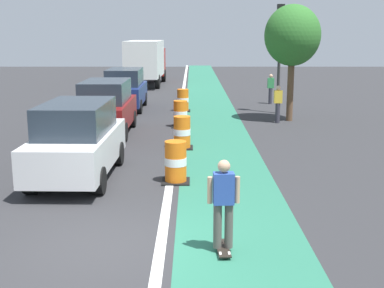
% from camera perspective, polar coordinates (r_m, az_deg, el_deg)
% --- Properties ---
extents(ground_plane, '(100.00, 100.00, 0.00)m').
position_cam_1_polar(ground_plane, '(9.74, -8.66, -11.12)').
color(ground_plane, '#2D2D30').
extents(bike_lane_strip, '(2.50, 80.00, 0.01)m').
position_cam_1_polar(bike_lane_strip, '(21.20, 2.74, 1.82)').
color(bike_lane_strip, '#286B51').
rests_on(bike_lane_strip, ground).
extents(lane_divider_stripe, '(0.20, 80.00, 0.01)m').
position_cam_1_polar(lane_divider_stripe, '(21.19, -1.32, 1.83)').
color(lane_divider_stripe, silver).
rests_on(lane_divider_stripe, ground).
extents(skateboarder_on_lane, '(0.57, 0.81, 1.69)m').
position_cam_1_polar(skateboarder_on_lane, '(9.11, 3.72, -6.52)').
color(skateboarder_on_lane, black).
rests_on(skateboarder_on_lane, ground).
extents(parked_suv_nearest, '(2.00, 4.64, 2.04)m').
position_cam_1_polar(parked_suv_nearest, '(14.03, -12.28, 0.44)').
color(parked_suv_nearest, silver).
rests_on(parked_suv_nearest, ground).
extents(parked_suv_second, '(1.92, 4.60, 2.04)m').
position_cam_1_polar(parked_suv_second, '(20.04, -9.22, 4.06)').
color(parked_suv_second, maroon).
rests_on(parked_suv_second, ground).
extents(parked_suv_third, '(1.94, 4.61, 2.04)m').
position_cam_1_polar(parked_suv_third, '(26.34, -7.16, 6.06)').
color(parked_suv_third, navy).
rests_on(parked_suv_third, ground).
extents(traffic_barrel_front, '(0.73, 0.73, 1.09)m').
position_cam_1_polar(traffic_barrel_front, '(13.40, -1.58, -2.03)').
color(traffic_barrel_front, orange).
rests_on(traffic_barrel_front, ground).
extents(traffic_barrel_mid, '(0.73, 0.73, 1.09)m').
position_cam_1_polar(traffic_barrel_mid, '(17.33, -0.87, 1.25)').
color(traffic_barrel_mid, orange).
rests_on(traffic_barrel_mid, ground).
extents(traffic_barrel_back, '(0.73, 0.73, 1.09)m').
position_cam_1_polar(traffic_barrel_back, '(21.27, -1.05, 3.31)').
color(traffic_barrel_back, orange).
rests_on(traffic_barrel_back, ground).
extents(traffic_barrel_far, '(0.73, 0.73, 1.09)m').
position_cam_1_polar(traffic_barrel_far, '(25.56, -0.77, 4.83)').
color(traffic_barrel_far, orange).
rests_on(traffic_barrel_far, ground).
extents(delivery_truck_down_block, '(2.54, 7.66, 3.23)m').
position_cam_1_polar(delivery_truck_down_block, '(38.18, -4.84, 9.23)').
color(delivery_truck_down_block, silver).
rests_on(delivery_truck_down_block, ground).
extents(traffic_light_corner, '(0.41, 0.32, 5.10)m').
position_cam_1_polar(traffic_light_corner, '(25.05, 9.93, 11.31)').
color(traffic_light_corner, '#2D2D2D').
rests_on(traffic_light_corner, ground).
extents(pedestrian_crossing, '(0.34, 0.20, 1.61)m').
position_cam_1_polar(pedestrian_crossing, '(28.50, 8.91, 6.12)').
color(pedestrian_crossing, '#33333D').
rests_on(pedestrian_crossing, ground).
extents(pedestrian_waiting, '(0.34, 0.20, 1.61)m').
position_cam_1_polar(pedestrian_waiting, '(22.48, 9.70, 4.48)').
color(pedestrian_waiting, '#33333D').
rests_on(pedestrian_waiting, ground).
extents(street_tree_sidewalk, '(2.40, 2.40, 5.00)m').
position_cam_1_polar(street_tree_sidewalk, '(22.95, 11.27, 11.60)').
color(street_tree_sidewalk, brown).
rests_on(street_tree_sidewalk, ground).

